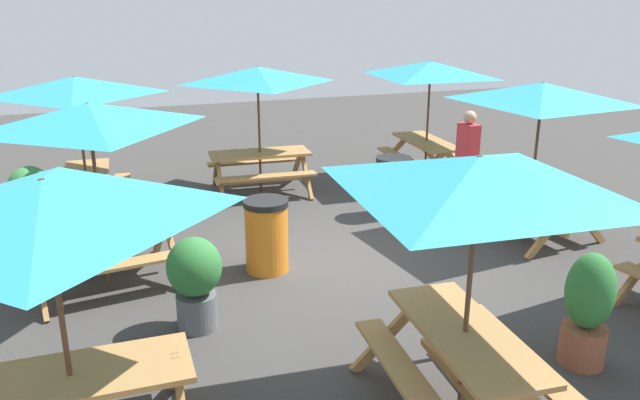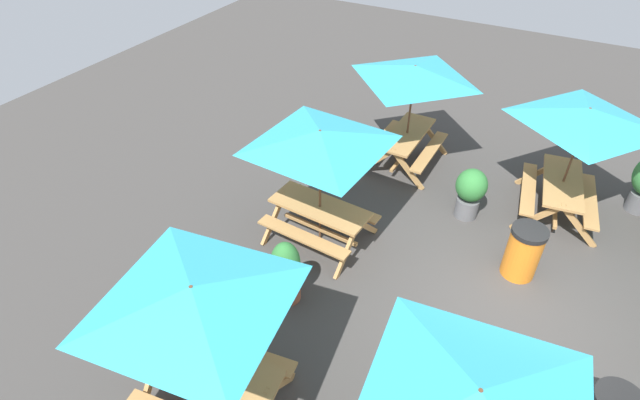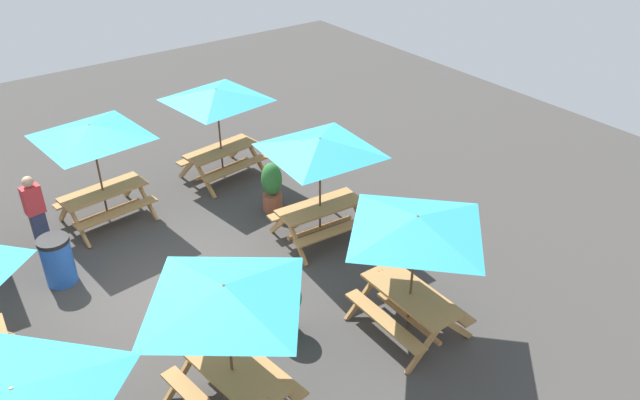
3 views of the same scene
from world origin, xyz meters
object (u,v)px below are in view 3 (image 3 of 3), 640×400
object	(u,v)px
picnic_table_1	(92,139)
potted_plant_0	(284,304)
picnic_table_2	(320,152)
person_standing	(36,211)
picnic_table_6	(225,303)
picnic_table_0	(416,233)
trash_bin_blue	(58,260)
trash_bin_orange	(189,302)
picnic_table_5	(217,101)
potted_plant_2	(272,186)

from	to	relation	value
picnic_table_1	potted_plant_0	xyz separation A→B (m)	(-1.20, 5.24, -1.40)
picnic_table_1	picnic_table_2	distance (m)	4.71
picnic_table_2	person_standing	xyz separation A→B (m)	(4.81, -3.03, -1.10)
picnic_table_2	person_standing	distance (m)	5.79
picnic_table_6	person_standing	world-z (taller)	picnic_table_6
picnic_table_0	picnic_table_6	world-z (taller)	same
trash_bin_blue	trash_bin_orange	distance (m)	2.93
trash_bin_orange	person_standing	xyz separation A→B (m)	(1.41, -3.88, 0.39)
picnic_table_5	potted_plant_0	bearing A→B (deg)	63.94
picnic_table_1	potted_plant_0	distance (m)	5.55
picnic_table_2	person_standing	world-z (taller)	picnic_table_2
picnic_table_0	potted_plant_2	size ratio (longest dim) A/B	1.99
picnic_table_0	potted_plant_2	world-z (taller)	picnic_table_0
trash_bin_blue	potted_plant_0	distance (m)	4.53
picnic_table_6	person_standing	size ratio (longest dim) A/B	1.40
picnic_table_5	trash_bin_blue	size ratio (longest dim) A/B	2.86
picnic_table_5	potted_plant_0	xyz separation A→B (m)	(1.82, 5.51, -1.40)
picnic_table_1	trash_bin_orange	world-z (taller)	picnic_table_1
picnic_table_6	potted_plant_2	size ratio (longest dim) A/B	1.99
picnic_table_6	potted_plant_0	distance (m)	2.24
picnic_table_2	picnic_table_6	world-z (taller)	same
picnic_table_2	trash_bin_blue	world-z (taller)	picnic_table_2
picnic_table_5	trash_bin_blue	world-z (taller)	picnic_table_5
picnic_table_6	potted_plant_2	bearing A→B (deg)	133.80
trash_bin_orange	picnic_table_6	bearing A→B (deg)	81.97
picnic_table_5	picnic_table_6	distance (m)	7.23
potted_plant_2	picnic_table_6	bearing A→B (deg)	51.67
picnic_table_0	trash_bin_orange	xyz separation A→B (m)	(2.96, -2.30, -1.49)
picnic_table_1	trash_bin_orange	size ratio (longest dim) A/B	2.87
picnic_table_0	person_standing	distance (m)	7.65
picnic_table_6	person_standing	distance (m)	6.11
potted_plant_0	person_standing	bearing A→B (deg)	-62.25
picnic_table_6	trash_bin_blue	size ratio (longest dim) A/B	2.38
picnic_table_2	trash_bin_orange	size ratio (longest dim) A/B	2.88
picnic_table_2	picnic_table_5	distance (m)	3.57
picnic_table_2	person_standing	bearing A→B (deg)	-28.10
picnic_table_5	trash_bin_orange	world-z (taller)	picnic_table_5
picnic_table_5	person_standing	bearing A→B (deg)	-1.16
potted_plant_0	person_standing	distance (m)	5.65
picnic_table_6	trash_bin_blue	world-z (taller)	picnic_table_6
potted_plant_2	picnic_table_5	bearing A→B (deg)	-85.72
potted_plant_0	picnic_table_0	bearing A→B (deg)	145.63
picnic_table_0	picnic_table_6	bearing A→B (deg)	-94.47
picnic_table_5	trash_bin_orange	distance (m)	5.55
picnic_table_5	trash_bin_orange	size ratio (longest dim) A/B	2.86
picnic_table_6	potted_plant_0	world-z (taller)	picnic_table_6
picnic_table_2	potted_plant_0	bearing A→B (deg)	46.02
picnic_table_2	trash_bin_orange	distance (m)	3.81
picnic_table_0	potted_plant_2	distance (m)	4.88
potted_plant_2	picnic_table_2	bearing A→B (deg)	98.19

